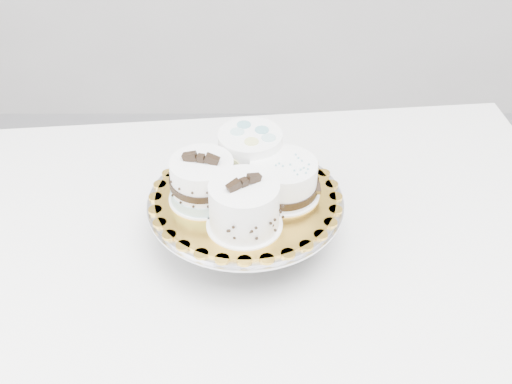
{
  "coord_description": "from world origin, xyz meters",
  "views": [
    {
      "loc": [
        0.11,
        -0.73,
        1.52
      ],
      "look_at": [
        0.11,
        0.1,
        0.86
      ],
      "focal_mm": 45.0,
      "sensor_mm": 36.0,
      "label": 1
    }
  ],
  "objects_px": {
    "table": "(256,267)",
    "cake_swirl": "(244,207)",
    "cake_stand": "(246,211)",
    "cake_banded": "(203,182)",
    "cake_board": "(246,197)",
    "cake_ribbon": "(284,180)",
    "cake_dots": "(250,153)"
  },
  "relations": [
    {
      "from": "table",
      "to": "cake_stand",
      "type": "distance_m",
      "value": 0.14
    },
    {
      "from": "table",
      "to": "cake_swirl",
      "type": "xyz_separation_m",
      "value": [
        -0.02,
        -0.08,
        0.21
      ]
    },
    {
      "from": "cake_banded",
      "to": "cake_ribbon",
      "type": "bearing_deg",
      "value": 17.53
    },
    {
      "from": "table",
      "to": "cake_ribbon",
      "type": "height_order",
      "value": "cake_ribbon"
    },
    {
      "from": "cake_stand",
      "to": "cake_banded",
      "type": "xyz_separation_m",
      "value": [
        -0.07,
        -0.01,
        0.07
      ]
    },
    {
      "from": "cake_board",
      "to": "cake_dots",
      "type": "relative_size",
      "value": 2.21
    },
    {
      "from": "table",
      "to": "cake_banded",
      "type": "bearing_deg",
      "value": -179.22
    },
    {
      "from": "table",
      "to": "cake_stand",
      "type": "height_order",
      "value": "cake_stand"
    },
    {
      "from": "cake_dots",
      "to": "cake_ribbon",
      "type": "distance_m",
      "value": 0.08
    },
    {
      "from": "cake_swirl",
      "to": "cake_dots",
      "type": "bearing_deg",
      "value": 53.82
    },
    {
      "from": "cake_dots",
      "to": "table",
      "type": "bearing_deg",
      "value": -98.22
    },
    {
      "from": "table",
      "to": "cake_dots",
      "type": "bearing_deg",
      "value": 93.4
    },
    {
      "from": "cake_swirl",
      "to": "cake_dots",
      "type": "relative_size",
      "value": 1.1
    },
    {
      "from": "cake_swirl",
      "to": "cake_dots",
      "type": "distance_m",
      "value": 0.14
    },
    {
      "from": "table",
      "to": "cake_board",
      "type": "height_order",
      "value": "cake_board"
    },
    {
      "from": "cake_ribbon",
      "to": "cake_board",
      "type": "bearing_deg",
      "value": -179.08
    },
    {
      "from": "cake_stand",
      "to": "cake_board",
      "type": "height_order",
      "value": "cake_board"
    },
    {
      "from": "cake_dots",
      "to": "cake_stand",
      "type": "bearing_deg",
      "value": -114.01
    },
    {
      "from": "cake_banded",
      "to": "cake_board",
      "type": "bearing_deg",
      "value": 17.48
    },
    {
      "from": "cake_banded",
      "to": "table",
      "type": "bearing_deg",
      "value": 19.09
    },
    {
      "from": "cake_banded",
      "to": "cake_stand",
      "type": "bearing_deg",
      "value": 17.48
    },
    {
      "from": "table",
      "to": "cake_dots",
      "type": "relative_size",
      "value": 9.26
    },
    {
      "from": "cake_stand",
      "to": "cake_swirl",
      "type": "height_order",
      "value": "cake_swirl"
    },
    {
      "from": "cake_stand",
      "to": "cake_ribbon",
      "type": "bearing_deg",
      "value": 4.98
    },
    {
      "from": "cake_ribbon",
      "to": "table",
      "type": "bearing_deg",
      "value": 177.86
    },
    {
      "from": "table",
      "to": "cake_ribbon",
      "type": "bearing_deg",
      "value": -3.77
    },
    {
      "from": "cake_board",
      "to": "cake_ribbon",
      "type": "relative_size",
      "value": 2.35
    },
    {
      "from": "cake_swirl",
      "to": "table",
      "type": "bearing_deg",
      "value": 43.6
    },
    {
      "from": "cake_stand",
      "to": "cake_swirl",
      "type": "distance_m",
      "value": 0.1
    },
    {
      "from": "cake_stand",
      "to": "cake_board",
      "type": "xyz_separation_m",
      "value": [
        -0.0,
        0.0,
        0.03
      ]
    },
    {
      "from": "cake_banded",
      "to": "cake_ribbon",
      "type": "xyz_separation_m",
      "value": [
        0.13,
        0.01,
        -0.0
      ]
    },
    {
      "from": "cake_stand",
      "to": "cake_board",
      "type": "relative_size",
      "value": 1.09
    }
  ]
}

